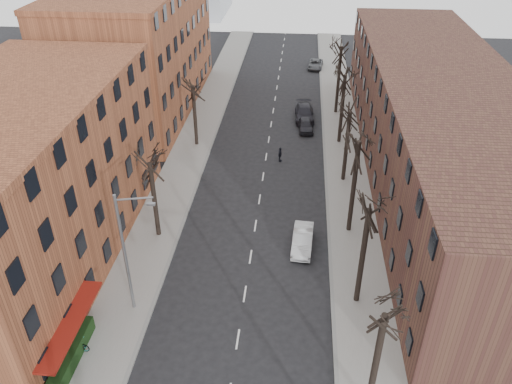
% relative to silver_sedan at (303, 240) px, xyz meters
% --- Properties ---
extents(sidewalk_left, '(4.00, 90.00, 0.15)m').
position_rel_silver_sedan_xyz_m(sidewalk_left, '(-11.88, 17.47, -0.63)').
color(sidewalk_left, gray).
rests_on(sidewalk_left, ground).
extents(sidewalk_right, '(4.00, 90.00, 0.15)m').
position_rel_silver_sedan_xyz_m(sidewalk_right, '(4.12, 17.47, -0.63)').
color(sidewalk_right, gray).
rests_on(sidewalk_right, ground).
extents(building_left_near, '(12.00, 26.00, 12.00)m').
position_rel_silver_sedan_xyz_m(building_left_near, '(-19.88, -2.53, 5.29)').
color(building_left_near, brown).
rests_on(building_left_near, ground).
extents(building_left_far, '(12.00, 28.00, 14.00)m').
position_rel_silver_sedan_xyz_m(building_left_far, '(-19.88, 26.47, 6.29)').
color(building_left_far, brown).
rests_on(building_left_far, ground).
extents(building_right, '(12.00, 50.00, 10.00)m').
position_rel_silver_sedan_xyz_m(building_right, '(12.12, 12.47, 4.29)').
color(building_right, '#513226').
rests_on(building_right, ground).
extents(awning_left, '(1.20, 7.00, 0.15)m').
position_rel_silver_sedan_xyz_m(awning_left, '(-13.28, -11.53, -0.71)').
color(awning_left, maroon).
rests_on(awning_left, ground).
extents(hedge, '(0.80, 6.00, 1.00)m').
position_rel_silver_sedan_xyz_m(hedge, '(-13.38, -12.53, -0.06)').
color(hedge, '#1A3312').
rests_on(hedge, sidewalk_left).
extents(tree_right_b, '(5.20, 5.20, 10.80)m').
position_rel_silver_sedan_xyz_m(tree_right_b, '(3.72, -5.53, -0.71)').
color(tree_right_b, black).
rests_on(tree_right_b, ground).
extents(tree_right_c, '(5.20, 5.20, 11.60)m').
position_rel_silver_sedan_xyz_m(tree_right_c, '(3.72, 2.47, -0.71)').
color(tree_right_c, black).
rests_on(tree_right_c, ground).
extents(tree_right_d, '(5.20, 5.20, 10.00)m').
position_rel_silver_sedan_xyz_m(tree_right_d, '(3.72, 10.47, -0.71)').
color(tree_right_d, black).
rests_on(tree_right_d, ground).
extents(tree_right_e, '(5.20, 5.20, 10.80)m').
position_rel_silver_sedan_xyz_m(tree_right_e, '(3.72, 18.47, -0.71)').
color(tree_right_e, black).
rests_on(tree_right_e, ground).
extents(tree_right_f, '(5.20, 5.20, 11.60)m').
position_rel_silver_sedan_xyz_m(tree_right_f, '(3.72, 26.47, -0.71)').
color(tree_right_f, black).
rests_on(tree_right_f, ground).
extents(tree_left_a, '(5.20, 5.20, 9.50)m').
position_rel_silver_sedan_xyz_m(tree_left_a, '(-11.48, 0.47, -0.71)').
color(tree_left_a, black).
rests_on(tree_left_a, ground).
extents(tree_left_b, '(5.20, 5.20, 9.50)m').
position_rel_silver_sedan_xyz_m(tree_left_b, '(-11.48, 16.47, -0.71)').
color(tree_left_b, black).
rests_on(tree_left_b, ground).
extents(streetlight, '(2.45, 0.22, 9.03)m').
position_rel_silver_sedan_xyz_m(streetlight, '(-10.91, -7.53, 4.31)').
color(streetlight, slate).
rests_on(streetlight, ground).
extents(silver_sedan, '(1.74, 4.36, 1.41)m').
position_rel_silver_sedan_xyz_m(silver_sedan, '(0.00, 0.00, 0.00)').
color(silver_sedan, silver).
rests_on(silver_sedan, ground).
extents(parked_car_near, '(1.94, 4.03, 1.33)m').
position_rel_silver_sedan_xyz_m(parked_car_near, '(0.07, 21.20, -0.04)').
color(parked_car_near, black).
rests_on(parked_car_near, ground).
extents(parked_car_mid, '(2.41, 5.39, 1.54)m').
position_rel_silver_sedan_xyz_m(parked_car_mid, '(-0.08, 24.28, 0.06)').
color(parked_car_mid, black).
rests_on(parked_car_mid, ground).
extents(parked_car_far, '(2.41, 4.54, 1.22)m').
position_rel_silver_sedan_xyz_m(parked_car_far, '(1.42, 43.11, -0.10)').
color(parked_car_far, '#505257').
rests_on(parked_car_far, ground).
extents(pedestrian_crossing, '(0.57, 0.96, 1.53)m').
position_rel_silver_sedan_xyz_m(pedestrian_crossing, '(-2.43, 13.67, 0.06)').
color(pedestrian_crossing, black).
rests_on(pedestrian_crossing, ground).
extents(bicycle, '(1.83, 0.79, 0.93)m').
position_rel_silver_sedan_xyz_m(bicycle, '(-13.48, -11.35, -0.09)').
color(bicycle, gray).
rests_on(bicycle, sidewalk_left).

